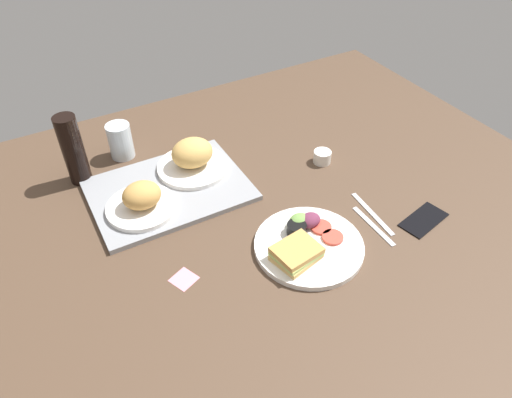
{
  "coord_description": "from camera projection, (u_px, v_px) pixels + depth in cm",
  "views": [
    {
      "loc": [
        -47.24,
        -83.9,
        91.05
      ],
      "look_at": [
        2.0,
        3.0,
        4.0
      ],
      "focal_mm": 33.37,
      "sensor_mm": 36.0,
      "label": 1
    }
  ],
  "objects": [
    {
      "name": "serving_tray",
      "position": [
        169.0,
        190.0,
        1.4
      ],
      "size": [
        45.32,
        33.44,
        1.6
      ],
      "primitive_type": "cube",
      "rotation": [
        0.0,
        0.0,
        -0.01
      ],
      "color": "gray",
      "rests_on": "ground_plane"
    },
    {
      "name": "bread_plate_near",
      "position": [
        142.0,
        200.0,
        1.31
      ],
      "size": [
        19.6,
        19.6,
        8.72
      ],
      "color": "white",
      "rests_on": "serving_tray"
    },
    {
      "name": "espresso_cup",
      "position": [
        322.0,
        157.0,
        1.51
      ],
      "size": [
        5.6,
        5.6,
        4.0
      ],
      "primitive_type": "cylinder",
      "color": "silver",
      "rests_on": "ground_plane"
    },
    {
      "name": "drinking_glass",
      "position": [
        120.0,
        141.0,
        1.51
      ],
      "size": [
        7.58,
        7.58,
        11.48
      ],
      "primitive_type": "cylinder",
      "color": "silver",
      "rests_on": "ground_plane"
    },
    {
      "name": "plate_with_salad",
      "position": [
        306.0,
        243.0,
        1.23
      ],
      "size": [
        28.54,
        28.54,
        5.4
      ],
      "color": "white",
      "rests_on": "ground_plane"
    },
    {
      "name": "sticky_note",
      "position": [
        184.0,
        279.0,
        1.16
      ],
      "size": [
        7.33,
        7.33,
        0.12
      ],
      "primitive_type": "cube",
      "rotation": [
        0.0,
        0.0,
        0.4
      ],
      "color": "pink",
      "rests_on": "ground_plane"
    },
    {
      "name": "bread_plate_far",
      "position": [
        192.0,
        158.0,
        1.45
      ],
      "size": [
        21.83,
        21.83,
        10.07
      ],
      "color": "white",
      "rests_on": "serving_tray"
    },
    {
      "name": "soda_bottle",
      "position": [
        73.0,
        150.0,
        1.38
      ],
      "size": [
        6.4,
        6.4,
        22.07
      ],
      "primitive_type": "cylinder",
      "color": "black",
      "rests_on": "ground_plane"
    },
    {
      "name": "cell_phone",
      "position": [
        424.0,
        219.0,
        1.31
      ],
      "size": [
        15.6,
        10.08,
        0.8
      ],
      "primitive_type": "cube",
      "rotation": [
        0.0,
        0.0,
        0.21
      ],
      "color": "black",
      "rests_on": "ground_plane"
    },
    {
      "name": "ground_plane",
      "position": [
        255.0,
        222.0,
        1.33
      ],
      "size": [
        190.0,
        150.0,
        3.0
      ],
      "primitive_type": "cube",
      "color": "#4C3828"
    },
    {
      "name": "fork",
      "position": [
        373.0,
        226.0,
        1.3
      ],
      "size": [
        1.74,
        17.02,
        0.5
      ],
      "primitive_type": "cube",
      "rotation": [
        0.0,
        0.0,
        1.55
      ],
      "color": "#B7B7BC",
      "rests_on": "ground_plane"
    },
    {
      "name": "knife",
      "position": [
        372.0,
        213.0,
        1.34
      ],
      "size": [
        2.95,
        19.05,
        0.5
      ],
      "primitive_type": "cube",
      "rotation": [
        0.0,
        0.0,
        1.49
      ],
      "color": "#B7B7BC",
      "rests_on": "ground_plane"
    }
  ]
}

